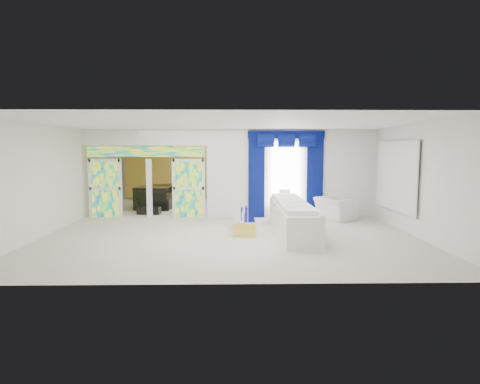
{
  "coord_description": "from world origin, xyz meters",
  "views": [
    {
      "loc": [
        0.08,
        -12.84,
        2.36
      ],
      "look_at": [
        0.3,
        -1.2,
        1.1
      ],
      "focal_mm": 30.23,
      "sensor_mm": 36.0,
      "label": 1
    }
  ],
  "objects_px": {
    "white_sofa": "(292,219)",
    "armchair": "(336,209)",
    "coffee_table": "(244,224)",
    "grand_piano": "(157,197)",
    "console_table": "(293,212)"
  },
  "relations": [
    {
      "from": "armchair",
      "to": "console_table",
      "type": "bearing_deg",
      "value": 38.72
    },
    {
      "from": "white_sofa",
      "to": "armchair",
      "type": "xyz_separation_m",
      "value": [
        1.74,
        2.05,
        -0.02
      ]
    },
    {
      "from": "console_table",
      "to": "grand_piano",
      "type": "distance_m",
      "value": 5.62
    },
    {
      "from": "white_sofa",
      "to": "coffee_table",
      "type": "height_order",
      "value": "white_sofa"
    },
    {
      "from": "console_table",
      "to": "armchair",
      "type": "relative_size",
      "value": 1.03
    },
    {
      "from": "white_sofa",
      "to": "armchair",
      "type": "height_order",
      "value": "white_sofa"
    },
    {
      "from": "console_table",
      "to": "armchair",
      "type": "xyz_separation_m",
      "value": [
        1.35,
        -0.46,
        0.17
      ]
    },
    {
      "from": "white_sofa",
      "to": "grand_piano",
      "type": "xyz_separation_m",
      "value": [
        -4.68,
        4.9,
        0.04
      ]
    },
    {
      "from": "console_table",
      "to": "grand_piano",
      "type": "height_order",
      "value": "grand_piano"
    },
    {
      "from": "coffee_table",
      "to": "grand_piano",
      "type": "relative_size",
      "value": 0.99
    },
    {
      "from": "grand_piano",
      "to": "white_sofa",
      "type": "bearing_deg",
      "value": -37.83
    },
    {
      "from": "coffee_table",
      "to": "console_table",
      "type": "distance_m",
      "value": 2.81
    },
    {
      "from": "grand_piano",
      "to": "armchair",
      "type": "bearing_deg",
      "value": -15.46
    },
    {
      "from": "white_sofa",
      "to": "coffee_table",
      "type": "relative_size",
      "value": 2.42
    },
    {
      "from": "console_table",
      "to": "armchair",
      "type": "height_order",
      "value": "armchair"
    }
  ]
}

